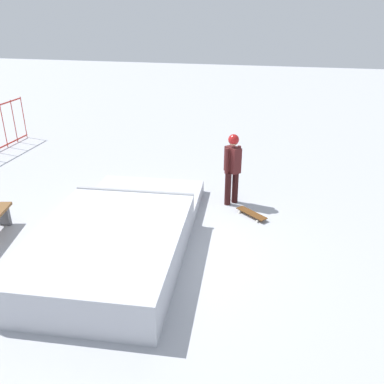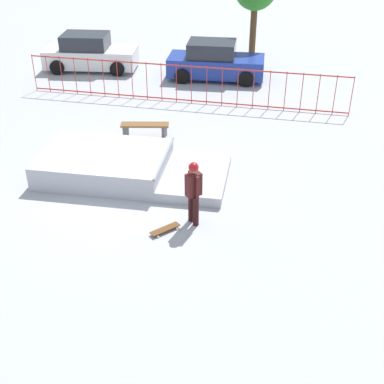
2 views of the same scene
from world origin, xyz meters
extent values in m
plane|color=#A8AAB2|center=(0.00, 0.00, 0.00)|extent=(60.00, 60.00, 0.00)
cube|color=#B0B3BB|center=(-0.72, 0.57, 0.35)|extent=(3.82, 2.91, 0.70)
cube|color=#B0B3BB|center=(1.97, 0.81, 0.15)|extent=(2.03, 2.75, 0.30)
cylinder|color=gray|center=(1.08, 0.73, 0.70)|extent=(0.31, 2.60, 0.08)
cylinder|color=black|center=(2.52, -1.27, 0.41)|extent=(0.15, 0.15, 0.82)
cylinder|color=black|center=(2.36, -1.12, 0.41)|extent=(0.15, 0.15, 0.82)
cube|color=#4C1919|center=(2.44, -1.19, 1.12)|extent=(0.42, 0.43, 0.60)
cylinder|color=#4C1919|center=(2.57, -1.31, 1.12)|extent=(0.09, 0.09, 0.60)
cylinder|color=#4C1919|center=(2.32, -1.07, 1.12)|extent=(0.09, 0.09, 0.60)
sphere|color=tan|center=(2.44, -1.19, 1.57)|extent=(0.22, 0.22, 0.22)
sphere|color=#A51919|center=(2.44, -1.19, 1.60)|extent=(0.25, 0.25, 0.25)
cube|color=#593314|center=(1.86, -1.75, 0.08)|extent=(0.65, 0.75, 0.02)
cylinder|color=silver|center=(1.78, -2.04, 0.03)|extent=(0.06, 0.06, 0.06)
cylinder|color=silver|center=(1.60, -1.90, 0.03)|extent=(0.06, 0.06, 0.06)
cylinder|color=silver|center=(2.13, -1.60, 0.03)|extent=(0.06, 0.06, 0.06)
cylinder|color=silver|center=(1.95, -1.46, 0.03)|extent=(0.06, 0.06, 0.06)
cylinder|color=#B22D23|center=(5.05, 6.92, 0.75)|extent=(0.03, 0.03, 1.50)
cylinder|color=#B22D23|center=(5.64, 6.95, 0.75)|extent=(0.03, 0.03, 1.50)
cylinder|color=#B22D23|center=(6.23, 6.97, 0.75)|extent=(0.03, 0.03, 1.50)
cube|color=#4C4C51|center=(0.21, 3.48, 0.21)|extent=(0.08, 0.36, 0.42)
camera|label=1|loc=(-6.38, -2.35, 4.26)|focal=37.79mm
camera|label=2|loc=(5.17, -11.66, 7.49)|focal=48.30mm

